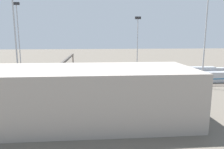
# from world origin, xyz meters

# --- Properties ---
(ground_plane) EXTENTS (400.00, 400.00, 0.00)m
(ground_plane) POSITION_xyz_m (0.00, 0.00, 0.00)
(ground_plane) COLOR #60594F
(track_bed_0) EXTENTS (140.00, 2.80, 0.12)m
(track_bed_0) POSITION_xyz_m (0.00, -15.00, 0.06)
(track_bed_0) COLOR #4C443D
(track_bed_0) RESTS_ON ground_plane
(track_bed_1) EXTENTS (140.00, 2.80, 0.12)m
(track_bed_1) POSITION_xyz_m (0.00, -10.00, 0.06)
(track_bed_1) COLOR #3D3833
(track_bed_1) RESTS_ON ground_plane
(track_bed_2) EXTENTS (140.00, 2.80, 0.12)m
(track_bed_2) POSITION_xyz_m (0.00, -5.00, 0.06)
(track_bed_2) COLOR #4C443D
(track_bed_2) RESTS_ON ground_plane
(track_bed_3) EXTENTS (140.00, 2.80, 0.12)m
(track_bed_3) POSITION_xyz_m (0.00, 0.00, 0.06)
(track_bed_3) COLOR #3D3833
(track_bed_3) RESTS_ON ground_plane
(track_bed_4) EXTENTS (140.00, 2.80, 0.12)m
(track_bed_4) POSITION_xyz_m (0.00, 5.00, 0.06)
(track_bed_4) COLOR #4C443D
(track_bed_4) RESTS_ON ground_plane
(track_bed_5) EXTENTS (140.00, 2.80, 0.12)m
(track_bed_5) POSITION_xyz_m (0.00, 10.00, 0.06)
(track_bed_5) COLOR #3D3833
(track_bed_5) RESTS_ON ground_plane
(track_bed_6) EXTENTS (140.00, 2.80, 0.12)m
(track_bed_6) POSITION_xyz_m (0.00, 15.00, 0.06)
(track_bed_6) COLOR #4C443D
(track_bed_6) RESTS_ON ground_plane
(train_on_track_3) EXTENTS (114.80, 3.06, 4.40)m
(train_on_track_3) POSITION_xyz_m (-5.92, 0.00, 2.06)
(train_on_track_3) COLOR maroon
(train_on_track_3) RESTS_ON ground_plane
(train_on_track_4) EXTENTS (71.40, 3.00, 5.00)m
(train_on_track_4) POSITION_xyz_m (-0.42, 5.00, 2.62)
(train_on_track_4) COLOR #B7BABF
(train_on_track_4) RESTS_ON ground_plane
(train_on_track_1) EXTENTS (10.00, 3.00, 5.00)m
(train_on_track_1) POSITION_xyz_m (18.89, -10.00, 2.16)
(train_on_track_1) COLOR #D85914
(train_on_track_1) RESTS_ON ground_plane
(train_on_track_5) EXTENTS (47.20, 3.06, 3.80)m
(train_on_track_5) POSITION_xyz_m (-22.52, 10.00, 1.98)
(train_on_track_5) COLOR #B7BABF
(train_on_track_5) RESTS_ON ground_plane
(light_mast_0) EXTENTS (2.80, 0.70, 31.66)m
(light_mast_0) POSITION_xyz_m (44.76, -17.47, 19.74)
(light_mast_0) COLOR #9EA0A5
(light_mast_0) RESTS_ON ground_plane
(light_mast_1) EXTENTS (2.80, 0.70, 32.77)m
(light_mast_1) POSITION_xyz_m (-24.84, 17.46, 20.34)
(light_mast_1) COLOR #9EA0A5
(light_mast_1) RESTS_ON ground_plane
(light_mast_2) EXTENTS (2.80, 0.70, 25.94)m
(light_mast_2) POSITION_xyz_m (-10.21, -18.28, 16.64)
(light_mast_2) COLOR #9EA0A5
(light_mast_2) RESTS_ON ground_plane
(light_mast_3) EXTENTS (2.80, 0.70, 28.45)m
(light_mast_3) POSITION_xyz_m (33.42, 18.44, 18.01)
(light_mast_3) COLOR #9EA0A5
(light_mast_3) RESTS_ON ground_plane
(signal_gantry) EXTENTS (0.70, 35.00, 8.80)m
(signal_gantry) POSITION_xyz_m (20.64, 0.00, 7.65)
(signal_gantry) COLOR #4C4742
(signal_gantry) RESTS_ON ground_plane
(maintenance_shed) EXTENTS (43.86, 17.24, 10.72)m
(maintenance_shed) POSITION_xyz_m (12.91, 42.05, 5.36)
(maintenance_shed) COLOR #9E9389
(maintenance_shed) RESTS_ON ground_plane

